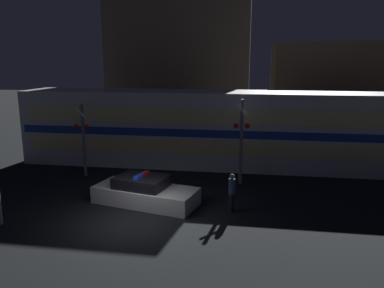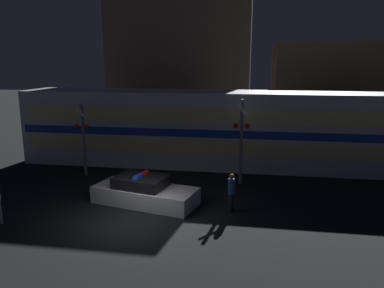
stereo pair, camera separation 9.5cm
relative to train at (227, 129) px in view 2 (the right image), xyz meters
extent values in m
plane|color=black|center=(-2.81, -8.55, -2.14)|extent=(120.00, 120.00, 0.00)
cube|color=silver|center=(0.00, 0.01, 0.00)|extent=(23.59, 3.20, 4.27)
cube|color=#193899|center=(0.00, -1.60, 0.00)|extent=(23.12, 0.03, 0.43)
cube|color=beige|center=(0.00, -1.60, -0.77)|extent=(22.41, 0.02, 0.85)
cube|color=beige|center=(0.00, -1.60, 0.94)|extent=(22.41, 0.02, 0.85)
cube|color=silver|center=(-2.97, -6.58, -1.78)|extent=(4.67, 2.73, 0.72)
cube|color=black|center=(-3.14, -6.54, -1.19)|extent=(2.41, 2.00, 0.46)
cube|color=blue|center=(-3.20, -6.80, -0.90)|extent=(0.32, 0.56, 0.12)
cube|color=red|center=(-3.08, -6.28, -0.90)|extent=(0.32, 0.56, 0.12)
cylinder|color=black|center=(0.69, -6.93, -1.76)|extent=(0.23, 0.23, 0.76)
cylinder|color=navy|center=(0.69, -6.93, -1.07)|extent=(0.27, 0.27, 0.63)
sphere|color=#8C664C|center=(0.69, -6.93, -0.65)|extent=(0.20, 0.20, 0.20)
cylinder|color=slate|center=(0.94, -3.29, -0.05)|extent=(0.16, 0.16, 4.18)
sphere|color=red|center=(0.66, -3.44, 0.79)|extent=(0.25, 0.25, 0.25)
sphere|color=red|center=(1.21, -3.44, 0.79)|extent=(0.25, 0.25, 0.25)
cube|color=white|center=(0.94, -3.38, 1.54)|extent=(0.58, 0.03, 0.58)
cylinder|color=slate|center=(-7.22, -3.20, -0.24)|extent=(0.16, 0.16, 3.79)
sphere|color=red|center=(-7.49, -3.35, 0.52)|extent=(0.25, 0.25, 0.25)
sphere|color=red|center=(-6.94, -3.35, 0.52)|extent=(0.25, 0.25, 0.25)
cube|color=white|center=(-7.22, -3.30, 1.20)|extent=(0.58, 0.03, 0.58)
cube|color=brown|center=(-4.22, 8.59, 3.23)|extent=(10.77, 5.34, 10.73)
cube|color=brown|center=(7.49, 9.34, 1.50)|extent=(9.00, 6.81, 7.27)
camera|label=1|loc=(1.29, -21.15, 3.80)|focal=35.00mm
camera|label=2|loc=(1.39, -21.14, 3.80)|focal=35.00mm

